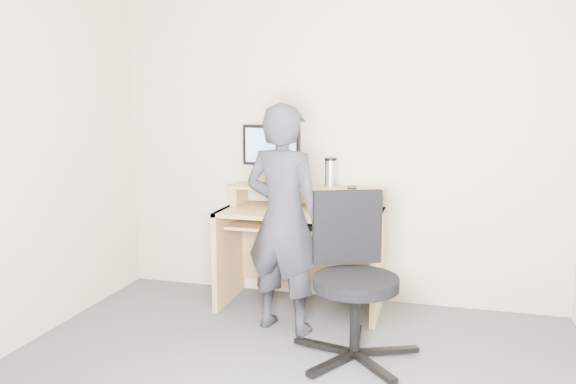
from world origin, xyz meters
The scene contains 12 objects.
back_wall centered at (0.00, 1.75, 1.25)m, with size 3.50×0.02×2.50m, color beige.
desk centered at (-0.20, 1.53, 0.55)m, with size 1.20×0.60×0.91m.
monitor centered at (-0.47, 1.58, 1.19)m, with size 0.48×0.14×0.46m.
external_drive centered at (-0.32, 1.63, 1.01)m, with size 0.07×0.13×0.20m, color black.
travel_mug centered at (-0.01, 1.63, 1.01)m, with size 0.09×0.09×0.20m, color #AFB0B4.
smartphone centered at (0.16, 1.60, 0.92)m, with size 0.07×0.13×0.01m, color black.
charger centered at (-0.36, 1.52, 0.93)m, with size 0.04×0.04×0.04m, color black.
headphones centered at (-0.45, 1.69, 0.92)m, with size 0.16×0.16×0.02m, color silver.
keyboard centered at (-0.22, 1.36, 0.67)m, with size 0.46×0.18×0.03m, color black.
mouse centered at (0.05, 1.35, 0.77)m, with size 0.10×0.06×0.04m, color black.
office_chair centered at (0.30, 0.74, 0.53)m, with size 0.78×0.76×0.98m.
person centered at (-0.21, 1.01, 0.77)m, with size 0.56×0.37×1.54m, color black.
Camera 1 is at (0.79, -2.53, 1.54)m, focal length 35.00 mm.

